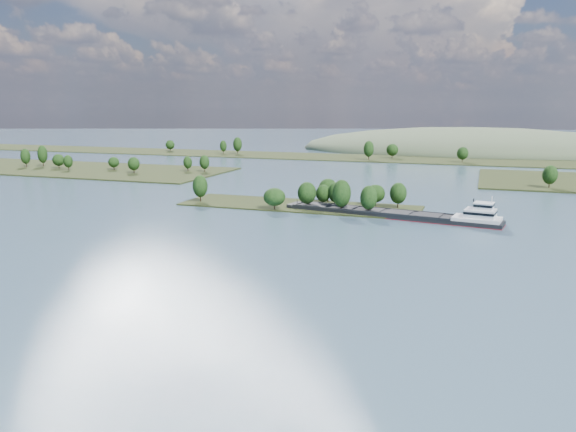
% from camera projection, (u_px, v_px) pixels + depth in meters
% --- Properties ---
extents(ground, '(1800.00, 1800.00, 0.00)m').
position_uv_depth(ground, '(241.00, 238.00, 179.82)').
color(ground, '#344C5B').
rests_on(ground, ground).
extents(tree_island, '(100.00, 32.35, 14.10)m').
position_uv_depth(tree_island, '(313.00, 199.00, 231.61)').
color(tree_island, black).
rests_on(tree_island, ground).
extents(left_bank, '(300.00, 80.00, 15.90)m').
position_uv_depth(left_bank, '(17.00, 166.00, 383.71)').
color(left_bank, black).
rests_on(left_bank, ground).
extents(back_shoreline, '(900.00, 60.00, 15.95)m').
position_uv_depth(back_shoreline, '(399.00, 159.00, 435.66)').
color(back_shoreline, black).
rests_on(back_shoreline, ground).
extents(hill_west, '(320.00, 160.00, 44.00)m').
position_uv_depth(hill_west, '(471.00, 151.00, 512.17)').
color(hill_west, '#445339').
rests_on(hill_west, ground).
extents(cargo_barge, '(83.73, 22.41, 11.25)m').
position_uv_depth(cargo_barge, '(404.00, 214.00, 210.55)').
color(cargo_barge, black).
rests_on(cargo_barge, ground).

